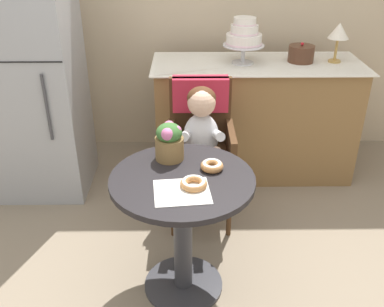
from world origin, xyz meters
TOP-DOWN VIEW (x-y plane):
  - ground_plane at (0.00, 0.00)m, footprint 8.00×8.00m
  - cafe_table at (0.00, 0.00)m, footprint 0.72×0.72m
  - wicker_chair at (0.11, 0.73)m, footprint 0.42×0.45m
  - seated_child at (0.11, 0.57)m, footprint 0.27×0.32m
  - paper_napkin at (0.00, -0.13)m, footprint 0.28×0.25m
  - donut_front at (0.05, -0.09)m, footprint 0.13×0.13m
  - donut_mid at (0.15, 0.07)m, footprint 0.12×0.12m
  - flower_vase at (-0.07, 0.19)m, footprint 0.15×0.15m
  - display_counter at (0.55, 1.30)m, footprint 1.56×0.62m
  - tiered_cake_stand at (0.44, 1.30)m, footprint 0.30×0.30m
  - round_layer_cake at (0.87, 1.33)m, footprint 0.19×0.19m
  - table_lamp at (1.12, 1.32)m, footprint 0.15×0.15m
  - refrigerator at (-1.05, 1.10)m, footprint 0.64×0.63m

SIDE VIEW (x-z plane):
  - ground_plane at x=0.00m, z-range 0.00..0.00m
  - display_counter at x=0.55m, z-range 0.00..0.90m
  - cafe_table at x=0.00m, z-range 0.15..0.87m
  - wicker_chair at x=0.11m, z-range 0.16..1.12m
  - seated_child at x=0.11m, z-range 0.31..1.04m
  - paper_napkin at x=0.00m, z-range 0.72..0.72m
  - donut_front at x=0.05m, z-range 0.72..0.76m
  - donut_mid at x=0.15m, z-range 0.72..0.76m
  - flower_vase at x=-0.07m, z-range 0.73..0.93m
  - refrigerator at x=-1.05m, z-range 0.00..1.70m
  - round_layer_cake at x=0.87m, z-range 0.89..1.03m
  - tiered_cake_stand at x=0.44m, z-range 0.94..1.26m
  - table_lamp at x=1.12m, z-range 0.97..1.26m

